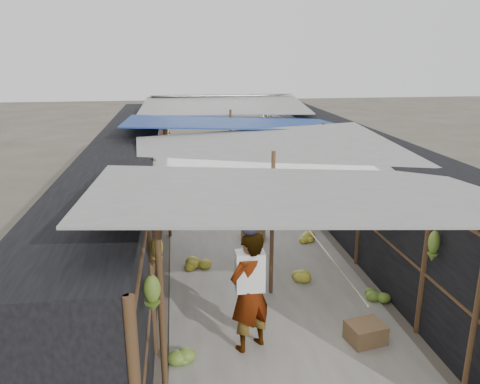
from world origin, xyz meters
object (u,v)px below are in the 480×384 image
black_basin (308,218)px  vendor_elderly (250,292)px  shopper_blue (229,161)px  crate_near (253,233)px  vendor_seated (306,202)px

black_basin → vendor_elderly: bearing=-114.6°
shopper_blue → black_basin: bearing=-72.1°
crate_near → vendor_elderly: size_ratio=0.30×
black_basin → vendor_seated: bearing=90.0°
crate_near → vendor_seated: size_ratio=0.61×
crate_near → vendor_seated: 2.04m
vendor_seated → crate_near: bearing=-67.5°
vendor_elderly → shopper_blue: (0.70, 8.54, -0.04)m
vendor_elderly → vendor_seated: vendor_elderly is taller
vendor_elderly → shopper_blue: bearing=-124.1°
crate_near → black_basin: 1.88m
black_basin → vendor_seated: vendor_seated is taller
vendor_elderly → crate_near: bearing=-129.6°
black_basin → crate_near: bearing=-148.0°
black_basin → vendor_seated: (0.00, 0.24, 0.35)m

